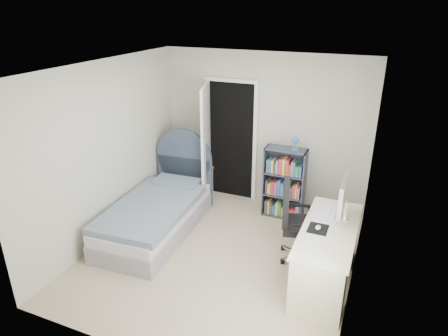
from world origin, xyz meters
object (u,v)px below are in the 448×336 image
at_px(nightstand, 199,174).
at_px(floor_lamp, 203,172).
at_px(bookcase, 284,185).
at_px(bed, 158,212).
at_px(office_chair, 295,218).
at_px(desk, 327,253).

distance_m(nightstand, floor_lamp, 0.37).
height_order(nightstand, bookcase, bookcase).
height_order(bed, nightstand, bed).
bearing_deg(floor_lamp, office_chair, -29.43).
distance_m(bookcase, office_chair, 1.14).
distance_m(nightstand, office_chair, 2.37).
bearing_deg(bed, bookcase, 35.05).
distance_m(bed, desk, 2.52).
height_order(nightstand, office_chair, office_chair).
xyz_separation_m(floor_lamp, desk, (2.27, -1.35, -0.14)).
bearing_deg(office_chair, bookcase, 111.72).
distance_m(floor_lamp, bookcase, 1.37).
bearing_deg(bed, nightstand, 88.79).
height_order(floor_lamp, desk, floor_lamp).
xyz_separation_m(bed, floor_lamp, (0.23, 1.08, 0.26)).
height_order(bed, floor_lamp, floor_lamp).
bearing_deg(desk, office_chair, 145.06).
relative_size(nightstand, desk, 0.37).
relative_size(floor_lamp, bookcase, 1.00).
bearing_deg(floor_lamp, desk, -30.64).
bearing_deg(office_chair, desk, -34.94).
xyz_separation_m(bed, nightstand, (0.03, 1.33, 0.08)).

